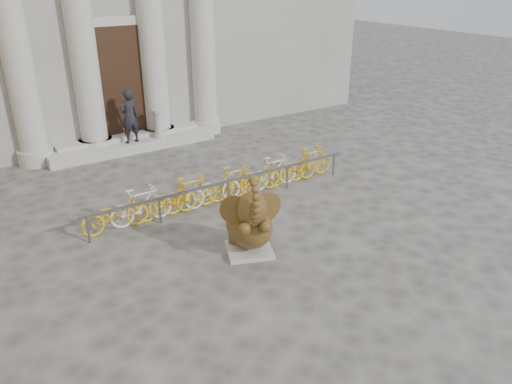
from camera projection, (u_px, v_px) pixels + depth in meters
ground at (291, 269)px, 10.85m from camera, size 80.00×80.00×0.00m
entrance_steps at (133, 144)px, 17.91m from camera, size 6.00×1.20×0.36m
elephant_statue at (250, 224)px, 11.17m from camera, size 1.38×1.62×2.04m
bike_rack at (223, 185)px, 13.80m from camera, size 8.07×0.53×1.00m
pedestrian at (129, 116)px, 17.16m from camera, size 0.74×0.54×1.88m
balustrade_post at (159, 124)px, 17.88m from camera, size 0.42×0.42×1.03m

